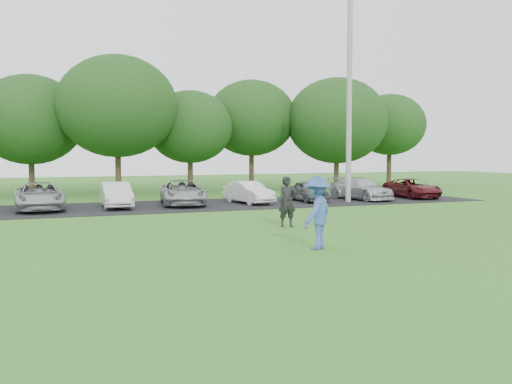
% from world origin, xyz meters
% --- Properties ---
extents(ground, '(100.00, 100.00, 0.00)m').
position_xyz_m(ground, '(0.00, 0.00, 0.00)').
color(ground, '#397020').
rests_on(ground, ground).
extents(parking_lot, '(32.00, 6.50, 0.03)m').
position_xyz_m(parking_lot, '(0.00, 13.00, 0.01)').
color(parking_lot, black).
rests_on(parking_lot, ground).
extents(utility_pole, '(0.28, 0.28, 10.69)m').
position_xyz_m(utility_pole, '(8.56, 11.72, 5.34)').
color(utility_pole, '#9E9E99').
rests_on(utility_pole, ground).
extents(frisbee_player, '(1.47, 1.39, 2.15)m').
position_xyz_m(frisbee_player, '(0.11, -0.71, 1.00)').
color(frisbee_player, '#3D5CAD').
rests_on(frisbee_player, ground).
extents(camera_bystander, '(0.69, 0.49, 1.80)m').
position_xyz_m(camera_bystander, '(1.34, 3.85, 0.90)').
color(camera_bystander, black).
rests_on(camera_bystander, ground).
extents(parked_cars, '(28.72, 5.03, 1.25)m').
position_xyz_m(parked_cars, '(-0.50, 12.94, 0.62)').
color(parked_cars, silver).
rests_on(parked_cars, parking_lot).
extents(tree_row, '(42.39, 9.85, 8.64)m').
position_xyz_m(tree_row, '(1.51, 22.76, 4.91)').
color(tree_row, '#38281C').
rests_on(tree_row, ground).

